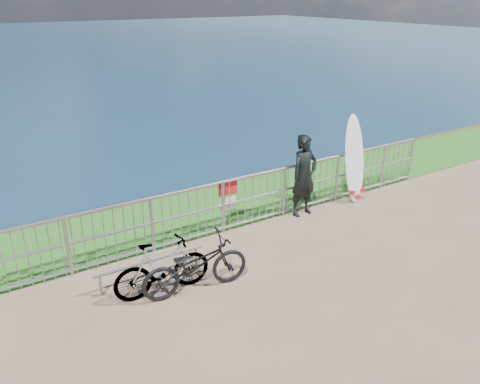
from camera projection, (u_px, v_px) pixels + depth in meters
grass_strip at (219, 207)px, 10.60m from camera, size 120.00×120.00×0.00m
railing at (245, 201)px, 9.52m from camera, size 10.06×0.10×1.13m
surfer at (304, 176)px, 9.94m from camera, size 0.68×0.48×1.79m
surfboard at (354, 162)px, 10.61m from camera, size 0.56×0.51×2.03m
bicycle_near at (195, 266)px, 7.46m from camera, size 1.83×0.78×0.93m
bicycle_far at (162, 267)px, 7.40m from camera, size 1.61×0.56×0.95m
bike_rack at (150, 263)px, 7.79m from camera, size 1.90×0.05×0.39m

